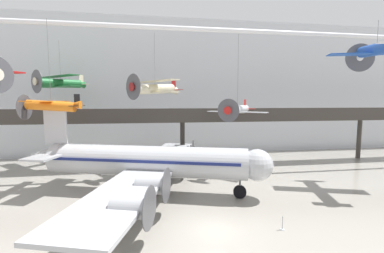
# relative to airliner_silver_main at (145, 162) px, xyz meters

# --- Properties ---
(ground_plane) EXTENTS (260.00, 260.00, 0.00)m
(ground_plane) POSITION_rel_airliner_silver_main_xyz_m (5.29, -8.86, -3.41)
(ground_plane) COLOR gray
(hangar_back_wall) EXTENTS (140.00, 3.00, 24.40)m
(hangar_back_wall) POSITION_rel_airliner_silver_main_xyz_m (5.29, 21.17, 8.79)
(hangar_back_wall) COLOR silver
(hangar_back_wall) RESTS_ON ground
(mezzanine_walkway) EXTENTS (110.00, 3.20, 8.70)m
(mezzanine_walkway) POSITION_rel_airliner_silver_main_xyz_m (5.29, 10.51, 3.68)
(mezzanine_walkway) COLOR #38332D
(mezzanine_walkway) RESTS_ON ground
(ceiling_truss_beam) EXTENTS (120.00, 0.60, 0.60)m
(ceiling_truss_beam) POSITION_rel_airliner_silver_main_xyz_m (5.29, 6.22, 15.42)
(ceiling_truss_beam) COLOR silver
(airliner_silver_main) EXTENTS (25.84, 30.04, 9.56)m
(airliner_silver_main) POSITION_rel_airliner_silver_main_xyz_m (0.00, 0.00, 0.00)
(airliner_silver_main) COLOR #B7BABF
(airliner_silver_main) RESTS_ON ground
(suspended_plane_orange_highwing) EXTENTS (6.42, 7.83, 10.67)m
(suspended_plane_orange_highwing) POSITION_rel_airliner_silver_main_xyz_m (-9.97, 2.90, 5.87)
(suspended_plane_orange_highwing) COLOR orange
(suspended_plane_blue_trainer) EXTENTS (9.70, 8.18, 5.16)m
(suspended_plane_blue_trainer) POSITION_rel_airliner_silver_main_xyz_m (25.35, -1.39, 11.96)
(suspended_plane_blue_trainer) COLOR #1E4CAD
(suspended_plane_silver_racer) EXTENTS (6.98, 6.73, 11.16)m
(suspended_plane_silver_racer) POSITION_rel_airliner_silver_main_xyz_m (11.93, 5.74, 5.22)
(suspended_plane_silver_racer) COLOR silver
(suspended_plane_cream_biplane) EXTENTS (7.45, 8.01, 8.58)m
(suspended_plane_cream_biplane) POSITION_rel_airliner_silver_main_xyz_m (1.20, 7.31, 7.93)
(suspended_plane_cream_biplane) COLOR beige
(suspended_plane_green_biplane) EXTENTS (7.67, 7.64, 7.70)m
(suspended_plane_green_biplane) POSITION_rel_airliner_silver_main_xyz_m (-12.45, 13.80, 8.96)
(suspended_plane_green_biplane) COLOR #1E6B33
(stanchion_barrier) EXTENTS (0.36, 0.36, 1.08)m
(stanchion_barrier) POSITION_rel_airliner_silver_main_xyz_m (10.45, -9.52, -3.08)
(stanchion_barrier) COLOR #B2B5BA
(stanchion_barrier) RESTS_ON ground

